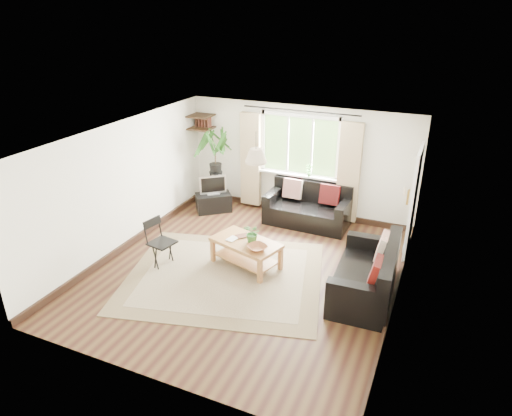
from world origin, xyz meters
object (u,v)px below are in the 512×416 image
at_px(tv_stand, 214,202).
at_px(folding_chair, 162,244).
at_px(palm_stand, 216,169).
at_px(sofa_right, 365,271).
at_px(coffee_table, 246,254).
at_px(sofa_back, 308,206).

bearing_deg(tv_stand, folding_chair, -121.85).
bearing_deg(tv_stand, palm_stand, 65.30).
height_order(sofa_right, palm_stand, palm_stand).
bearing_deg(coffee_table, sofa_back, 77.45).
xyz_separation_m(sofa_right, coffee_table, (-2.09, 0.04, -0.17)).
xyz_separation_m(sofa_right, folding_chair, (-3.45, -0.53, 0.01)).
height_order(sofa_back, folding_chair, folding_chair).
bearing_deg(palm_stand, tv_stand, -75.68).
distance_m(coffee_table, tv_stand, 2.51).
xyz_separation_m(tv_stand, palm_stand, (-0.07, 0.29, 0.70)).
height_order(coffee_table, folding_chair, folding_chair).
bearing_deg(sofa_right, folding_chair, -83.70).
bearing_deg(tv_stand, sofa_right, -66.01).
height_order(tv_stand, palm_stand, palm_stand).
relative_size(sofa_right, folding_chair, 2.06).
bearing_deg(sofa_back, coffee_table, -101.45).
relative_size(sofa_right, palm_stand, 0.98).
xyz_separation_m(sofa_back, sofa_right, (1.62, -2.12, 0.01)).
bearing_deg(coffee_table, folding_chair, -157.43).
xyz_separation_m(sofa_right, palm_stand, (-3.83, 2.20, 0.48)).
bearing_deg(sofa_back, tv_stand, -173.37).
distance_m(sofa_right, coffee_table, 2.10).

